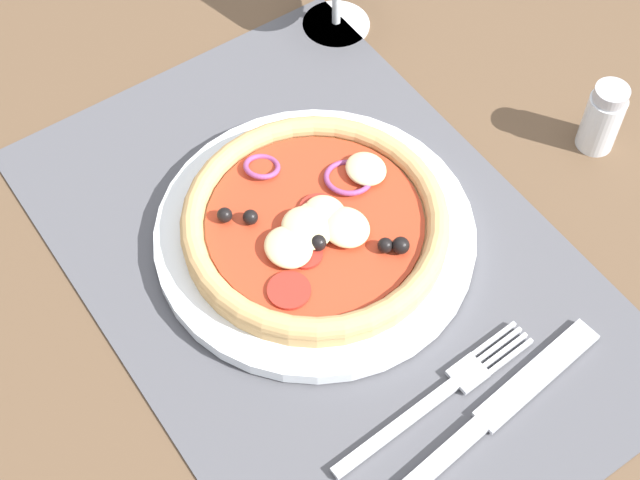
{
  "coord_description": "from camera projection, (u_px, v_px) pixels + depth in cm",
  "views": [
    {
      "loc": [
        33.2,
        -23.42,
        63.26
      ],
      "look_at": [
        -0.65,
        0.0,
        2.63
      ],
      "focal_mm": 53.46,
      "sensor_mm": 36.0,
      "label": 1
    }
  ],
  "objects": [
    {
      "name": "ground_plane",
      "position": [
        325.0,
        272.0,
        0.76
      ],
      "size": [
        190.0,
        140.0,
        2.4
      ],
      "primitive_type": "cube",
      "color": "brown"
    },
    {
      "name": "placemat",
      "position": [
        325.0,
        263.0,
        0.75
      ],
      "size": [
        50.71,
        34.51,
        0.4
      ],
      "primitive_type": "cube",
      "color": "#4C4C51",
      "rests_on": "ground_plane"
    },
    {
      "name": "plate",
      "position": [
        315.0,
        235.0,
        0.76
      ],
      "size": [
        25.49,
        25.49,
        1.23
      ],
      "primitive_type": "cylinder",
      "color": "white",
      "rests_on": "placemat"
    },
    {
      "name": "pizza",
      "position": [
        315.0,
        223.0,
        0.74
      ],
      "size": [
        21.01,
        21.01,
        2.66
      ],
      "color": "tan",
      "rests_on": "plate"
    },
    {
      "name": "fork",
      "position": [
        444.0,
        392.0,
        0.68
      ],
      "size": [
        2.53,
        18.06,
        0.44
      ],
      "rotation": [
        0.0,
        0.0,
        1.62
      ],
      "color": "silver",
      "rests_on": "placemat"
    },
    {
      "name": "knife",
      "position": [
        500.0,
        408.0,
        0.68
      ],
      "size": [
        3.83,
        20.06,
        0.62
      ],
      "rotation": [
        0.0,
        0.0,
        1.68
      ],
      "color": "silver",
      "rests_on": "placemat"
    },
    {
      "name": "pepper_shaker",
      "position": [
        603.0,
        118.0,
        0.79
      ],
      "size": [
        3.2,
        3.2,
        6.7
      ],
      "color": "silver",
      "rests_on": "ground_plane"
    }
  ]
}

